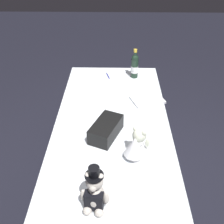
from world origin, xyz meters
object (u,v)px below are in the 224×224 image
at_px(signing_pen, 108,76).
at_px(gift_case_black, 106,129).
at_px(teddy_bear_bride, 137,145).
at_px(champagne_bottle, 135,66).
at_px(guestbook, 147,100).
at_px(teddy_bear_groom, 95,193).

bearing_deg(signing_pen, gift_case_black, -178.94).
distance_m(teddy_bear_bride, champagne_bottle, 1.16).
relative_size(signing_pen, guestbook, 0.47).
height_order(teddy_bear_groom, gift_case_black, teddy_bear_groom).
distance_m(teddy_bear_groom, guestbook, 1.20).
height_order(champagne_bottle, gift_case_black, champagne_bottle).
xyz_separation_m(champagne_bottle, guestbook, (-0.45, -0.10, -0.12)).
xyz_separation_m(signing_pen, guestbook, (-0.47, -0.37, 0.01)).
xyz_separation_m(teddy_bear_groom, gift_case_black, (0.63, -0.04, -0.06)).
height_order(teddy_bear_groom, guestbook, teddy_bear_groom).
relative_size(teddy_bear_bride, signing_pen, 1.81).
xyz_separation_m(gift_case_black, guestbook, (0.50, -0.36, -0.05)).
height_order(signing_pen, guestbook, guestbook).
distance_m(teddy_bear_bride, guestbook, 0.72).
bearing_deg(gift_case_black, guestbook, -35.57).
xyz_separation_m(signing_pen, gift_case_black, (-0.97, -0.02, 0.06)).
relative_size(teddy_bear_bride, guestbook, 0.85).
height_order(gift_case_black, guestbook, gift_case_black).
xyz_separation_m(champagne_bottle, signing_pen, (0.02, 0.28, -0.12)).
height_order(teddy_bear_bride, champagne_bottle, champagne_bottle).
bearing_deg(teddy_bear_groom, gift_case_black, -3.47).
height_order(teddy_bear_bride, guestbook, teddy_bear_bride).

